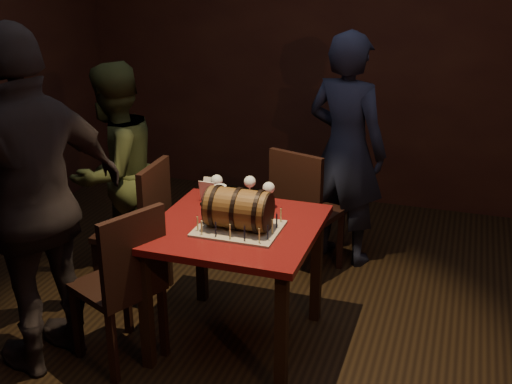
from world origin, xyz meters
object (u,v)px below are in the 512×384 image
(pint_of_ale, at_px, (220,198))
(chair_left_rear, at_px, (142,224))
(wine_glass_mid, at_px, (250,183))
(chair_back, at_px, (303,207))
(pub_table, at_px, (236,243))
(wine_glass_left, at_px, (217,182))
(person_back, at_px, (346,150))
(wine_glass_right, at_px, (269,189))
(chair_left_front, at_px, (125,279))
(person_left_front, at_px, (35,205))
(barrel_cake, at_px, (238,209))
(person_left_rear, at_px, (115,173))

(pint_of_ale, xyz_separation_m, chair_left_rear, (-0.60, 0.13, -0.30))
(wine_glass_mid, distance_m, chair_back, 0.68)
(pub_table, relative_size, wine_glass_left, 5.59)
(pint_of_ale, height_order, person_back, person_back)
(wine_glass_right, xyz_separation_m, chair_back, (0.05, 0.62, -0.35))
(wine_glass_mid, height_order, wine_glass_right, same)
(chair_left_rear, bearing_deg, chair_left_front, -69.31)
(chair_left_rear, height_order, person_left_front, person_left_front)
(pub_table, distance_m, chair_left_front, 0.63)
(barrel_cake, distance_m, wine_glass_left, 0.46)
(wine_glass_left, bearing_deg, chair_left_front, -110.72)
(wine_glass_left, bearing_deg, chair_back, 57.35)
(wine_glass_right, xyz_separation_m, chair_left_rear, (-0.85, 0.02, -0.35))
(pint_of_ale, height_order, chair_left_rear, chair_left_rear)
(barrel_cake, distance_m, person_back, 1.38)
(wine_glass_mid, distance_m, pint_of_ale, 0.22)
(chair_back, relative_size, chair_left_rear, 1.00)
(wine_glass_left, relative_size, person_back, 0.10)
(person_back, distance_m, person_left_rear, 1.61)
(person_back, bearing_deg, pint_of_ale, 84.30)
(wine_glass_right, bearing_deg, chair_back, 85.24)
(chair_left_front, relative_size, person_left_front, 0.50)
(wine_glass_left, distance_m, person_left_rear, 0.89)
(wine_glass_right, relative_size, chair_back, 0.17)
(pint_of_ale, distance_m, chair_back, 0.85)
(wine_glass_right, bearing_deg, barrel_cake, -100.17)
(pub_table, xyz_separation_m, wine_glass_left, (-0.23, 0.31, 0.23))
(wine_glass_left, xyz_separation_m, person_left_rear, (-0.84, 0.25, -0.12))
(chair_back, bearing_deg, chair_left_front, -116.59)
(person_back, bearing_deg, person_left_rear, 46.17)
(chair_left_rear, bearing_deg, wine_glass_mid, 3.80)
(pub_table, relative_size, chair_left_front, 0.97)
(wine_glass_right, bearing_deg, wine_glass_left, 176.23)
(wine_glass_mid, xyz_separation_m, person_left_rear, (-1.04, 0.20, -0.12))
(chair_back, bearing_deg, barrel_cake, -96.70)
(barrel_cake, distance_m, person_left_rear, 1.28)
(barrel_cake, xyz_separation_m, person_back, (0.32, 1.34, -0.03))
(chair_back, bearing_deg, wine_glass_mid, -108.84)
(barrel_cake, relative_size, wine_glass_mid, 2.46)
(barrel_cake, xyz_separation_m, wine_glass_right, (0.06, 0.35, -0.00))
(chair_left_front, bearing_deg, wine_glass_mid, 58.13)
(chair_left_rear, relative_size, chair_left_front, 1.00)
(barrel_cake, distance_m, chair_left_front, 0.71)
(barrel_cake, bearing_deg, pint_of_ale, 130.12)
(wine_glass_right, height_order, person_left_front, person_left_front)
(barrel_cake, bearing_deg, chair_left_front, -148.72)
(wine_glass_right, xyz_separation_m, person_left_rear, (-1.17, 0.27, -0.12))
(chair_left_rear, height_order, person_back, person_back)
(wine_glass_mid, bearing_deg, person_back, 66.74)
(pub_table, xyz_separation_m, chair_left_rear, (-0.76, 0.31, -0.12))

